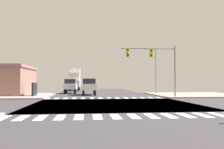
{
  "coord_description": "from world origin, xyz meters",
  "views": [
    {
      "loc": [
        -2.33,
        -20.18,
        1.91
      ],
      "look_at": [
        0.41,
        5.38,
        2.7
      ],
      "focal_mm": 37.78,
      "sensor_mm": 36.0,
      "label": 1
    }
  ],
  "objects_px": {
    "traffic_signal_mast": "(154,59)",
    "box_truck_leading_2": "(75,79)",
    "pickup_crossing_1": "(89,86)",
    "suv_queued_1": "(70,85)",
    "street_lamp": "(154,66)"
  },
  "relations": [
    {
      "from": "traffic_signal_mast",
      "to": "box_truck_leading_2",
      "type": "xyz_separation_m",
      "value": [
        -10.71,
        24.91,
        -2.11
      ]
    },
    {
      "from": "pickup_crossing_1",
      "to": "suv_queued_1",
      "type": "distance_m",
      "value": 5.75
    },
    {
      "from": "street_lamp",
      "to": "pickup_crossing_1",
      "type": "relative_size",
      "value": 1.39
    },
    {
      "from": "traffic_signal_mast",
      "to": "pickup_crossing_1",
      "type": "bearing_deg",
      "value": 139.19
    },
    {
      "from": "traffic_signal_mast",
      "to": "suv_queued_1",
      "type": "height_order",
      "value": "traffic_signal_mast"
    },
    {
      "from": "suv_queued_1",
      "to": "traffic_signal_mast",
      "type": "bearing_deg",
      "value": 132.81
    },
    {
      "from": "street_lamp",
      "to": "suv_queued_1",
      "type": "bearing_deg",
      "value": 164.88
    },
    {
      "from": "suv_queued_1",
      "to": "street_lamp",
      "type": "bearing_deg",
      "value": 164.88
    },
    {
      "from": "street_lamp",
      "to": "box_truck_leading_2",
      "type": "bearing_deg",
      "value": 127.78
    },
    {
      "from": "traffic_signal_mast",
      "to": "box_truck_leading_2",
      "type": "bearing_deg",
      "value": 113.27
    },
    {
      "from": "box_truck_leading_2",
      "to": "street_lamp",
      "type": "bearing_deg",
      "value": 127.78
    },
    {
      "from": "street_lamp",
      "to": "box_truck_leading_2",
      "type": "xyz_separation_m",
      "value": [
        -13.09,
        16.88,
        -1.74
      ]
    },
    {
      "from": "pickup_crossing_1",
      "to": "traffic_signal_mast",
      "type": "bearing_deg",
      "value": 139.19
    },
    {
      "from": "street_lamp",
      "to": "pickup_crossing_1",
      "type": "xyz_separation_m",
      "value": [
        -10.09,
        -1.37,
        -3.01
      ]
    },
    {
      "from": "traffic_signal_mast",
      "to": "street_lamp",
      "type": "relative_size",
      "value": 0.95
    }
  ]
}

